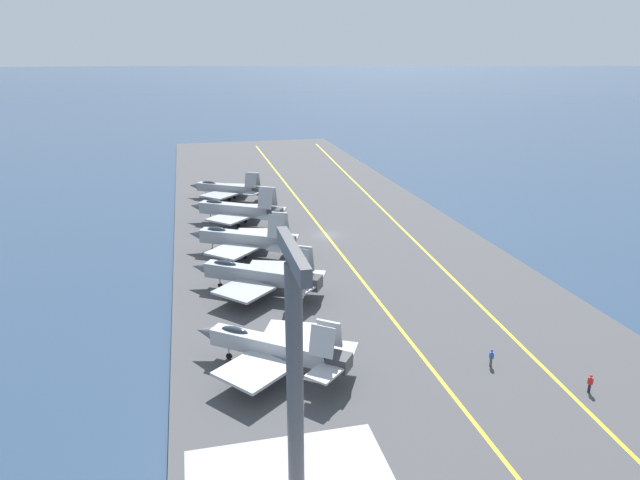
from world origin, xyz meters
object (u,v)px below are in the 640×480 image
(parked_jet_fourth, at_px, (236,210))
(crew_blue_vest, at_px, (491,357))
(parked_jet_fifth, at_px, (228,189))
(parked_jet_nearest, at_px, (273,347))
(parked_jet_third, at_px, (242,238))
(crew_red_vest, at_px, (590,383))
(parked_jet_second, at_px, (257,275))

(parked_jet_fourth, height_order, crew_blue_vest, parked_jet_fourth)
(parked_jet_fourth, relative_size, crew_blue_vest, 9.52)
(parked_jet_fifth, bearing_deg, parked_jet_nearest, 179.19)
(parked_jet_third, height_order, crew_red_vest, parked_jet_third)
(parked_jet_fourth, xyz_separation_m, parked_jet_fifth, (17.37, 0.13, -0.40))
(parked_jet_second, bearing_deg, parked_jet_fifth, -0.17)
(parked_jet_nearest, xyz_separation_m, parked_jet_second, (17.69, -0.78, 0.08))
(crew_blue_vest, bearing_deg, crew_red_vest, -133.92)
(parked_jet_fourth, relative_size, crew_red_vest, 9.49)
(parked_jet_third, height_order, crew_blue_vest, parked_jet_third)
(parked_jet_second, distance_m, crew_red_vest, 37.44)
(parked_jet_nearest, xyz_separation_m, crew_red_vest, (-9.88, -26.06, -1.40))
(parked_jet_nearest, xyz_separation_m, parked_jet_third, (31.66, -0.47, 0.18))
(parked_jet_nearest, distance_m, parked_jet_fifth, 64.40)
(parked_jet_fifth, bearing_deg, parked_jet_second, 179.83)
(parked_jet_fourth, bearing_deg, parked_jet_third, 177.88)
(parked_jet_second, bearing_deg, parked_jet_third, 1.24)
(parked_jet_third, bearing_deg, parked_jet_fifth, -0.77)
(parked_jet_third, xyz_separation_m, crew_blue_vest, (-35.67, -19.49, -1.58))
(parked_jet_second, bearing_deg, parked_jet_fourth, -0.52)
(parked_jet_second, relative_size, crew_blue_vest, 9.51)
(parked_jet_fifth, relative_size, crew_red_vest, 9.09)
(crew_blue_vest, bearing_deg, parked_jet_nearest, 78.64)
(parked_jet_third, bearing_deg, parked_jet_second, -178.76)
(parked_jet_fifth, height_order, crew_blue_vest, parked_jet_fifth)
(parked_jet_third, relative_size, crew_blue_vest, 9.30)
(parked_jet_second, bearing_deg, crew_red_vest, -137.48)
(parked_jet_second, height_order, parked_jet_fifth, parked_jet_second)
(parked_jet_second, distance_m, parked_jet_fourth, 29.34)
(parked_jet_second, height_order, crew_red_vest, parked_jet_second)
(parked_jet_nearest, distance_m, crew_blue_vest, 20.41)
(parked_jet_third, xyz_separation_m, crew_red_vest, (-41.54, -25.59, -1.58))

